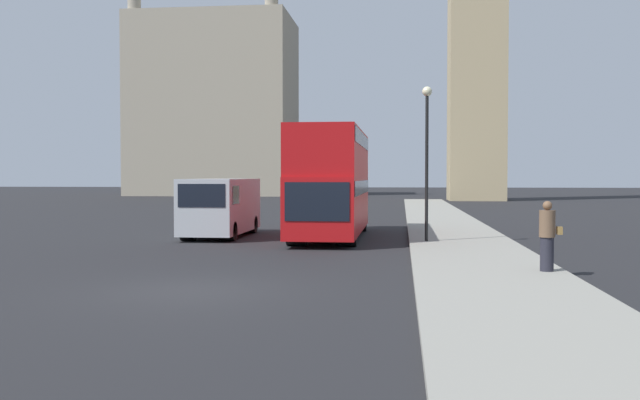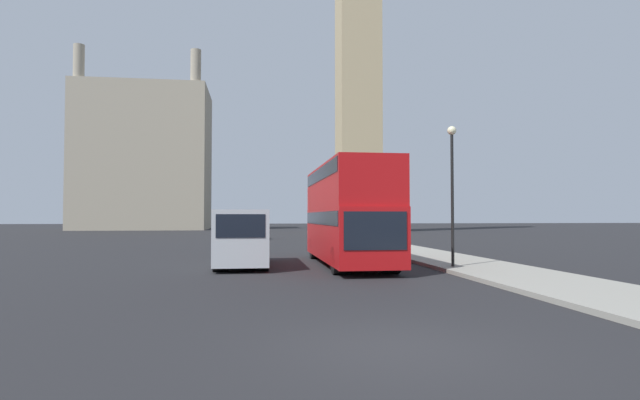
{
  "view_description": "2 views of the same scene",
  "coord_description": "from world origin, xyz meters",
  "px_view_note": "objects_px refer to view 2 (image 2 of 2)",
  "views": [
    {
      "loc": [
        4.7,
        -15.34,
        2.54
      ],
      "look_at": [
        1.44,
        13.2,
        1.58
      ],
      "focal_mm": 40.0,
      "sensor_mm": 36.0,
      "label": 1
    },
    {
      "loc": [
        -2.38,
        -8.06,
        2.16
      ],
      "look_at": [
        1.47,
        20.48,
        3.12
      ],
      "focal_mm": 28.0,
      "sensor_mm": 36.0,
      "label": 2
    }
  ],
  "objects_px": {
    "street_lamp": "(452,174)",
    "parked_sedan": "(253,232)",
    "white_van": "(242,236)",
    "red_double_decker_bus": "(348,210)"
  },
  "relations": [
    {
      "from": "street_lamp",
      "to": "parked_sedan",
      "type": "bearing_deg",
      "value": 105.53
    },
    {
      "from": "parked_sedan",
      "to": "white_van",
      "type": "bearing_deg",
      "value": -91.09
    },
    {
      "from": "white_van",
      "to": "parked_sedan",
      "type": "bearing_deg",
      "value": 88.91
    },
    {
      "from": "red_double_decker_bus",
      "to": "parked_sedan",
      "type": "xyz_separation_m",
      "value": [
        -4.17,
        26.0,
        -1.77
      ]
    },
    {
      "from": "red_double_decker_bus",
      "to": "street_lamp",
      "type": "distance_m",
      "value": 4.86
    },
    {
      "from": "red_double_decker_bus",
      "to": "parked_sedan",
      "type": "height_order",
      "value": "red_double_decker_bus"
    },
    {
      "from": "white_van",
      "to": "street_lamp",
      "type": "bearing_deg",
      "value": -17.03
    },
    {
      "from": "street_lamp",
      "to": "parked_sedan",
      "type": "xyz_separation_m",
      "value": [
        -7.96,
        28.67,
        -3.23
      ]
    },
    {
      "from": "white_van",
      "to": "street_lamp",
      "type": "height_order",
      "value": "street_lamp"
    },
    {
      "from": "red_double_decker_bus",
      "to": "parked_sedan",
      "type": "relative_size",
      "value": 2.12
    }
  ]
}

